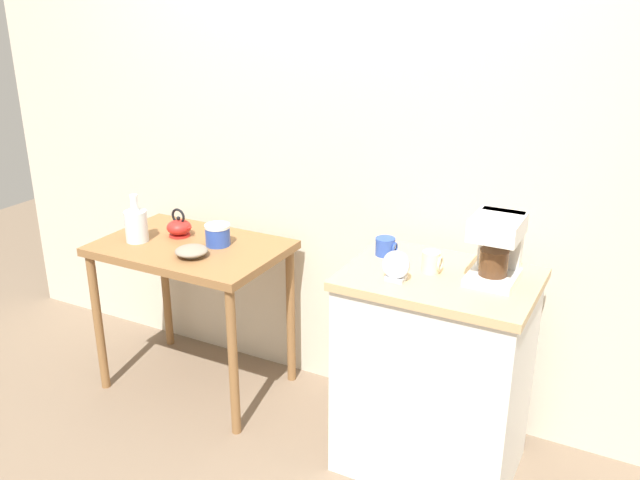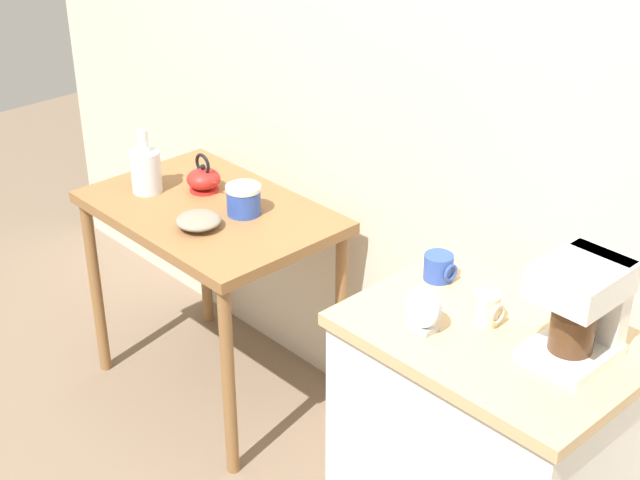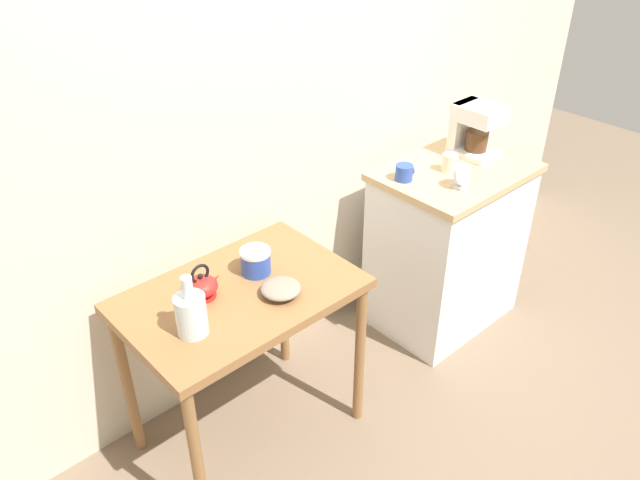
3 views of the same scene
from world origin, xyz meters
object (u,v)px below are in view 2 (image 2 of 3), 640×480
at_px(mug_small_cream, 487,309).
at_px(table_clock, 423,311).
at_px(mug_blue, 439,267).
at_px(bowl_stoneware, 199,221).
at_px(canister_enamel, 244,200).
at_px(glass_carafe_vase, 146,170).
at_px(teakettle, 204,179).
at_px(coffee_maker, 583,304).

xyz_separation_m(mug_small_cream, table_clock, (-0.09, -0.14, 0.01)).
height_order(mug_blue, table_clock, table_clock).
relative_size(bowl_stoneware, table_clock, 1.27).
bearing_deg(canister_enamel, glass_carafe_vase, -160.00).
height_order(canister_enamel, mug_blue, mug_blue).
xyz_separation_m(teakettle, mug_small_cream, (1.34, -0.10, 0.11)).
distance_m(glass_carafe_vase, table_clock, 1.39).
relative_size(teakettle, glass_carafe_vase, 0.63).
distance_m(teakettle, coffee_maker, 1.59).
xyz_separation_m(bowl_stoneware, coffee_maker, (1.35, 0.15, 0.23)).
bearing_deg(teakettle, table_clock, -10.77).
distance_m(teakettle, glass_carafe_vase, 0.21).
bearing_deg(teakettle, canister_enamel, -2.81).
bearing_deg(glass_carafe_vase, canister_enamel, 20.00).
xyz_separation_m(canister_enamel, coffee_maker, (1.33, -0.03, 0.20)).
bearing_deg(coffee_maker, bowl_stoneware, -173.74).
relative_size(canister_enamel, mug_blue, 1.36).
bearing_deg(glass_carafe_vase, mug_blue, 6.23).
bearing_deg(coffee_maker, mug_blue, 176.51).
bearing_deg(canister_enamel, table_clock, -12.64).
xyz_separation_m(coffee_maker, mug_blue, (-0.47, 0.03, -0.10)).
height_order(bowl_stoneware, teakettle, teakettle).
height_order(glass_carafe_vase, canister_enamel, glass_carafe_vase).
height_order(teakettle, mug_blue, mug_blue).
distance_m(coffee_maker, mug_blue, 0.48).
height_order(canister_enamel, coffee_maker, coffee_maker).
height_order(bowl_stoneware, canister_enamel, canister_enamel).
xyz_separation_m(canister_enamel, mug_blue, (0.87, -0.00, 0.10)).
bearing_deg(bowl_stoneware, teakettle, 139.38).
relative_size(mug_small_cream, table_clock, 0.71).
distance_m(bowl_stoneware, table_clock, 1.03).
relative_size(glass_carafe_vase, coffee_maker, 0.91).
bearing_deg(mug_small_cream, teakettle, 175.88).
xyz_separation_m(canister_enamel, mug_small_cream, (1.10, -0.08, 0.10)).
height_order(coffee_maker, mug_small_cream, coffee_maker).
bearing_deg(table_clock, mug_small_cream, 56.21).
bearing_deg(glass_carafe_vase, table_clock, -3.56).
bearing_deg(coffee_maker, canister_enamel, 178.67).
bearing_deg(canister_enamel, bowl_stoneware, -96.17).
xyz_separation_m(bowl_stoneware, table_clock, (1.02, -0.05, 0.14)).
xyz_separation_m(bowl_stoneware, mug_small_cream, (1.12, 0.09, 0.13)).
distance_m(glass_carafe_vase, canister_enamel, 0.41).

